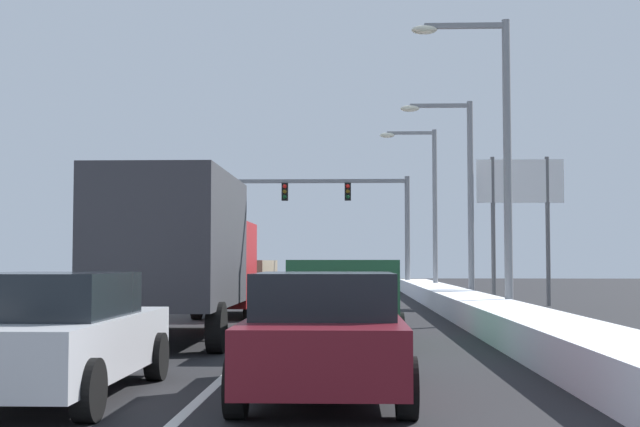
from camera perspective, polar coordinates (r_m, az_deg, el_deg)
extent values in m
plane|color=black|center=(21.07, -2.93, -7.65)|extent=(120.00, 120.00, 0.00)
cube|color=silver|center=(25.25, -2.11, -6.90)|extent=(0.14, 46.16, 0.01)
cube|color=white|center=(25.41, 9.97, -6.12)|extent=(1.52, 46.16, 0.64)
cube|color=white|center=(26.14, -13.84, -5.69)|extent=(1.76, 46.16, 0.91)
cube|color=maroon|center=(10.64, 0.35, -8.68)|extent=(1.82, 4.50, 0.70)
cube|color=black|center=(10.45, 0.33, -5.46)|extent=(1.64, 2.20, 0.55)
cube|color=red|center=(8.49, -4.81, -9.26)|extent=(0.24, 0.08, 0.14)
cube|color=red|center=(8.44, 4.69, -9.29)|extent=(0.24, 0.08, 0.14)
cylinder|color=black|center=(12.26, -3.65, -9.35)|extent=(0.22, 0.66, 0.66)
cylinder|color=black|center=(12.22, 4.79, -9.37)|extent=(0.22, 0.66, 0.66)
cylinder|color=black|center=(9.21, -5.58, -11.41)|extent=(0.22, 0.66, 0.66)
cylinder|color=black|center=(9.15, 5.77, -11.46)|extent=(0.22, 0.66, 0.66)
cube|color=#1E5633|center=(17.11, 1.59, -5.20)|extent=(1.95, 4.90, 1.25)
cube|color=black|center=(14.69, 1.52, -4.46)|extent=(1.56, 0.06, 0.55)
cube|color=red|center=(14.74, -1.53, -5.91)|extent=(0.20, 0.08, 0.28)
cube|color=red|center=(14.73, 4.57, -5.91)|extent=(0.20, 0.08, 0.28)
cylinder|color=black|center=(18.87, -1.30, -7.06)|extent=(0.25, 0.74, 0.74)
cylinder|color=black|center=(18.86, 4.55, -7.05)|extent=(0.25, 0.74, 0.74)
cylinder|color=black|center=(15.49, -2.02, -7.91)|extent=(0.25, 0.74, 0.74)
cylinder|color=black|center=(15.47, 5.12, -7.91)|extent=(0.25, 0.74, 0.74)
cube|color=black|center=(23.94, 1.35, -5.61)|extent=(1.82, 4.50, 0.70)
cube|color=black|center=(23.78, 1.34, -4.17)|extent=(1.64, 2.20, 0.55)
cube|color=red|center=(21.76, -0.54, -5.54)|extent=(0.24, 0.08, 0.14)
cube|color=red|center=(21.74, 3.12, -5.53)|extent=(0.24, 0.08, 0.14)
cylinder|color=black|center=(25.53, -0.62, -6.13)|extent=(0.22, 0.66, 0.66)
cylinder|color=black|center=(25.51, 3.40, -6.13)|extent=(0.22, 0.66, 0.66)
cylinder|color=black|center=(22.44, -0.98, -6.54)|extent=(0.22, 0.66, 0.66)
cylinder|color=black|center=(22.42, 3.60, -6.54)|extent=(0.22, 0.66, 0.66)
cube|color=slate|center=(29.70, 1.97, -5.13)|extent=(1.82, 4.50, 0.70)
cube|color=black|center=(29.53, 1.97, -3.97)|extent=(1.64, 2.20, 0.55)
cube|color=red|center=(27.50, 0.52, -5.04)|extent=(0.24, 0.08, 0.14)
cube|color=red|center=(27.50, 3.41, -5.04)|extent=(0.24, 0.08, 0.14)
cylinder|color=black|center=(31.27, 0.33, -5.58)|extent=(0.22, 0.66, 0.66)
cylinder|color=black|center=(31.27, 3.61, -5.58)|extent=(0.22, 0.66, 0.66)
cylinder|color=black|center=(28.17, 0.15, -5.85)|extent=(0.22, 0.66, 0.66)
cylinder|color=black|center=(28.17, 3.79, -5.84)|extent=(0.22, 0.66, 0.66)
cube|color=#B7BABF|center=(10.97, -17.20, -8.37)|extent=(1.82, 4.50, 0.70)
cube|color=black|center=(10.79, -17.41, -5.24)|extent=(1.64, 2.20, 0.55)
cube|color=red|center=(8.67, -17.64, -9.00)|extent=(0.24, 0.08, 0.14)
cylinder|color=black|center=(12.75, -18.73, -8.95)|extent=(0.22, 0.66, 0.66)
cylinder|color=black|center=(12.25, -10.81, -9.31)|extent=(0.22, 0.66, 0.66)
cylinder|color=black|center=(9.27, -15.13, -11.26)|extent=(0.22, 0.66, 0.66)
cube|color=maroon|center=(20.76, -7.78, -3.39)|extent=(2.35, 2.20, 2.00)
cube|color=#333338|center=(17.22, -9.79, -1.76)|extent=(2.35, 5.00, 2.60)
cylinder|color=black|center=(21.30, -10.66, -6.32)|extent=(0.28, 0.92, 0.92)
cylinder|color=black|center=(20.93, -4.60, -6.42)|extent=(0.28, 0.92, 0.92)
cylinder|color=black|center=(16.09, -14.90, -7.31)|extent=(0.28, 0.92, 0.92)
cylinder|color=black|center=(15.59, -6.90, -7.53)|extent=(0.28, 0.92, 0.92)
cube|color=#937F60|center=(26.07, -5.44, -4.48)|extent=(1.95, 4.90, 1.25)
cube|color=black|center=(23.68, -6.19, -3.95)|extent=(1.56, 0.06, 0.55)
cube|color=red|center=(23.82, -8.06, -4.83)|extent=(0.20, 0.08, 0.28)
cube|color=red|center=(23.60, -4.31, -4.87)|extent=(0.20, 0.08, 0.28)
cylinder|color=black|center=(27.91, -6.95, -5.77)|extent=(0.25, 0.74, 0.74)
cylinder|color=black|center=(27.68, -3.02, -5.81)|extent=(0.25, 0.74, 0.74)
cylinder|color=black|center=(24.56, -8.19, -6.12)|extent=(0.25, 0.74, 0.74)
cylinder|color=black|center=(24.30, -3.73, -6.18)|extent=(0.25, 0.74, 0.74)
cube|color=navy|center=(32.75, -4.59, -4.94)|extent=(1.82, 4.50, 0.70)
cube|color=black|center=(32.58, -4.62, -3.88)|extent=(1.64, 2.20, 0.55)
cube|color=red|center=(30.65, -6.35, -4.83)|extent=(0.24, 0.08, 0.14)
cube|color=red|center=(30.48, -3.77, -4.85)|extent=(0.24, 0.08, 0.14)
cylinder|color=black|center=(34.40, -5.78, -5.35)|extent=(0.22, 0.66, 0.66)
cylinder|color=black|center=(34.21, -2.81, -5.37)|extent=(0.22, 0.66, 0.66)
cylinder|color=black|center=(31.34, -6.55, -5.56)|extent=(0.22, 0.66, 0.66)
cylinder|color=black|center=(31.12, -3.29, -5.59)|extent=(0.22, 0.66, 0.66)
cylinder|color=slate|center=(46.24, 5.83, -1.35)|extent=(0.28, 0.28, 6.20)
cube|color=slate|center=(46.36, -0.66, 2.16)|extent=(10.46, 0.20, 0.20)
cube|color=black|center=(46.26, 1.86, 1.46)|extent=(0.34, 0.34, 0.95)
sphere|color=red|center=(46.10, 1.86, 1.83)|extent=(0.22, 0.22, 0.22)
sphere|color=#593F0C|center=(46.07, 1.86, 1.48)|extent=(0.22, 0.22, 0.22)
sphere|color=#0C3819|center=(46.05, 1.86, 1.12)|extent=(0.22, 0.22, 0.22)
cube|color=black|center=(46.39, -2.35, 1.45)|extent=(0.34, 0.34, 0.95)
sphere|color=red|center=(46.23, -2.36, 1.82)|extent=(0.22, 0.22, 0.22)
sphere|color=#593F0C|center=(46.20, -2.36, 1.46)|extent=(0.22, 0.22, 0.22)
sphere|color=#0C3819|center=(46.18, -2.37, 1.11)|extent=(0.22, 0.22, 0.22)
cube|color=black|center=(46.72, -6.09, 1.43)|extent=(0.34, 0.34, 0.95)
sphere|color=red|center=(46.56, -6.12, 1.80)|extent=(0.22, 0.22, 0.22)
sphere|color=#593F0C|center=(46.53, -6.13, 1.45)|extent=(0.22, 0.22, 0.22)
sphere|color=#0C3819|center=(46.51, -6.13, 1.10)|extent=(0.22, 0.22, 0.22)
cylinder|color=gray|center=(23.54, 12.35, 2.83)|extent=(0.22, 0.22, 8.16)
cube|color=gray|center=(24.10, 9.60, 12.19)|extent=(2.20, 0.14, 0.14)
ellipsoid|color=#EAE5C6|center=(23.95, 6.94, 12.01)|extent=(0.70, 0.36, 0.24)
cylinder|color=gray|center=(31.80, 9.98, 0.68)|extent=(0.22, 0.22, 7.51)
cube|color=gray|center=(32.11, 7.96, 7.11)|extent=(2.20, 0.14, 0.14)
ellipsoid|color=#EAE5C6|center=(32.00, 5.99, 6.95)|extent=(0.70, 0.36, 0.24)
cylinder|color=gray|center=(40.07, 7.65, 0.05)|extent=(0.22, 0.22, 7.75)
cube|color=gray|center=(40.36, 6.05, 5.34)|extent=(2.20, 0.14, 0.14)
ellipsoid|color=#EAE5C6|center=(40.28, 4.48, 5.20)|extent=(0.70, 0.36, 0.24)
cylinder|color=#59595B|center=(32.30, 11.43, -1.15)|extent=(0.16, 0.16, 5.50)
cylinder|color=#59595B|center=(32.69, 14.89, -1.13)|extent=(0.16, 0.16, 5.50)
cube|color=white|center=(32.60, 13.13, 2.11)|extent=(3.20, 0.12, 1.60)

